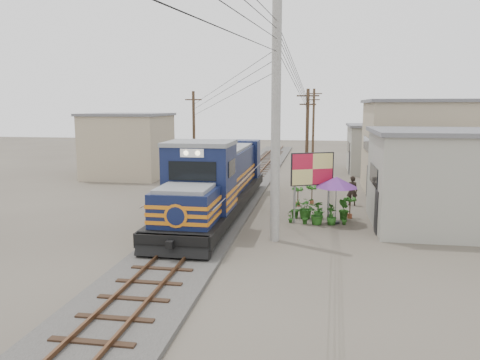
% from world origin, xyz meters
% --- Properties ---
extents(ground, '(120.00, 120.00, 0.00)m').
position_xyz_m(ground, '(0.00, 0.00, 0.00)').
color(ground, '#473F35').
rests_on(ground, ground).
extents(ballast, '(3.60, 70.00, 0.16)m').
position_xyz_m(ballast, '(0.00, 10.00, 0.08)').
color(ballast, '#595651').
rests_on(ballast, ground).
extents(track, '(1.15, 70.00, 0.12)m').
position_xyz_m(track, '(0.00, 10.00, 0.26)').
color(track, '#51331E').
rests_on(track, ground).
extents(locomotive, '(3.02, 16.45, 4.08)m').
position_xyz_m(locomotive, '(0.00, 4.10, 1.77)').
color(locomotive, black).
rests_on(locomotive, ground).
extents(utility_pole_main, '(0.40, 0.40, 10.00)m').
position_xyz_m(utility_pole_main, '(3.50, -0.50, 5.00)').
color(utility_pole_main, '#9E9B93').
rests_on(utility_pole_main, ground).
extents(wooden_pole_mid, '(1.60, 0.24, 7.00)m').
position_xyz_m(wooden_pole_mid, '(4.50, 14.00, 3.68)').
color(wooden_pole_mid, '#4C3826').
rests_on(wooden_pole_mid, ground).
extents(wooden_pole_far, '(1.60, 0.24, 7.50)m').
position_xyz_m(wooden_pole_far, '(4.80, 28.00, 3.93)').
color(wooden_pole_far, '#4C3826').
rests_on(wooden_pole_far, ground).
extents(wooden_pole_left, '(1.60, 0.24, 7.00)m').
position_xyz_m(wooden_pole_left, '(-5.00, 18.00, 3.68)').
color(wooden_pole_left, '#4C3826').
rests_on(wooden_pole_left, ground).
extents(power_lines, '(9.65, 19.00, 3.30)m').
position_xyz_m(power_lines, '(-0.14, 8.49, 7.56)').
color(power_lines, black).
rests_on(power_lines, ground).
extents(shophouse_front, '(7.35, 6.30, 4.70)m').
position_xyz_m(shophouse_front, '(11.50, 3.00, 2.36)').
color(shophouse_front, gray).
rests_on(shophouse_front, ground).
extents(shophouse_mid, '(8.40, 7.35, 6.20)m').
position_xyz_m(shophouse_mid, '(12.50, 12.00, 3.11)').
color(shophouse_mid, tan).
rests_on(shophouse_mid, ground).
extents(shophouse_back, '(6.30, 6.30, 4.20)m').
position_xyz_m(shophouse_back, '(11.00, 22.00, 2.11)').
color(shophouse_back, gray).
rests_on(shophouse_back, ground).
extents(shophouse_left, '(6.30, 6.30, 5.20)m').
position_xyz_m(shophouse_left, '(-10.00, 16.00, 2.61)').
color(shophouse_left, tan).
rests_on(shophouse_left, ground).
extents(billboard, '(2.11, 1.07, 3.51)m').
position_xyz_m(billboard, '(5.03, 3.21, 2.59)').
color(billboard, '#99999E').
rests_on(billboard, ground).
extents(market_umbrella, '(2.79, 2.79, 2.35)m').
position_xyz_m(market_umbrella, '(6.22, 3.02, 2.07)').
color(market_umbrella, black).
rests_on(market_umbrella, ground).
extents(vendor, '(0.66, 0.45, 1.75)m').
position_xyz_m(vendor, '(7.32, 7.52, 0.87)').
color(vendor, black).
rests_on(vendor, ground).
extents(plant_nursery, '(3.19, 2.35, 1.13)m').
position_xyz_m(plant_nursery, '(5.31, 3.34, 0.52)').
color(plant_nursery, '#235A19').
rests_on(plant_nursery, ground).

